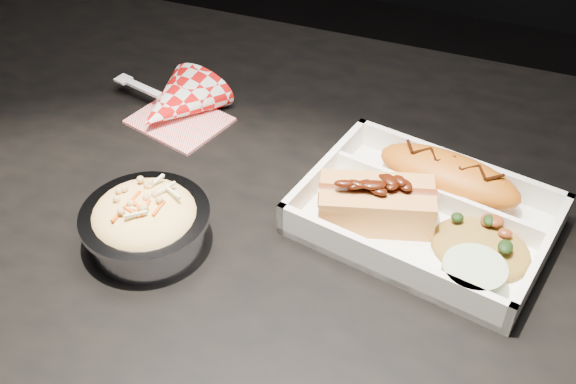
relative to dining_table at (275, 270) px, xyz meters
The scene contains 8 objects.
dining_table is the anchor object (origin of this frame).
food_tray 0.19m from the dining_table, 13.83° to the left, with size 0.28×0.23×0.04m.
fried_pastry 0.22m from the dining_table, 29.03° to the left, with size 0.16×0.06×0.04m, color #C36113.
hotdog 0.16m from the dining_table, 11.34° to the left, with size 0.13×0.09×0.06m.
fried_rice_mound 0.24m from the dining_table, ahead, with size 0.10×0.08×0.03m, color olive.
cupcake_liner 0.25m from the dining_table, ahead, with size 0.06×0.06×0.03m, color #A0B88B.
foil_coleslaw_cup 0.18m from the dining_table, 139.50° to the right, with size 0.13×0.13×0.07m.
napkin_fork 0.24m from the dining_table, 145.78° to the left, with size 0.17×0.13×0.10m.
Camera 1 is at (0.21, -0.52, 1.28)m, focal length 45.00 mm.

